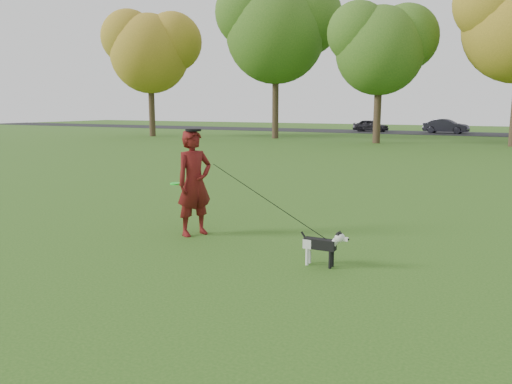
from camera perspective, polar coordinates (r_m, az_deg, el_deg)
The scene contains 8 objects.
ground at distance 8.66m, azimuth -0.30°, elevation -6.32°, with size 120.00×120.00×0.00m, color #285116.
road at distance 47.61m, azimuth 22.39°, elevation 6.18°, with size 120.00×7.00×0.02m, color black.
man at distance 9.36m, azimuth -7.06°, elevation 1.04°, with size 0.72×0.47×1.98m, color #500B11.
dog at distance 7.63m, azimuth 7.74°, elevation -5.86°, with size 0.77×0.15×0.58m.
car_left at distance 48.88m, azimuth 12.99°, elevation 7.41°, with size 1.33×3.31×1.13m, color black.
car_mid at distance 47.71m, azimuth 20.89°, elevation 7.04°, with size 1.33×3.81×1.26m, color black.
man_held_items at distance 8.21m, azimuth 1.20°, elevation -0.86°, with size 3.39×0.86×1.60m.
tree_row at distance 34.24m, azimuth 18.70°, elevation 17.69°, with size 51.74×8.86×12.01m.
Camera 1 is at (3.80, -7.40, 2.40)m, focal length 35.00 mm.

